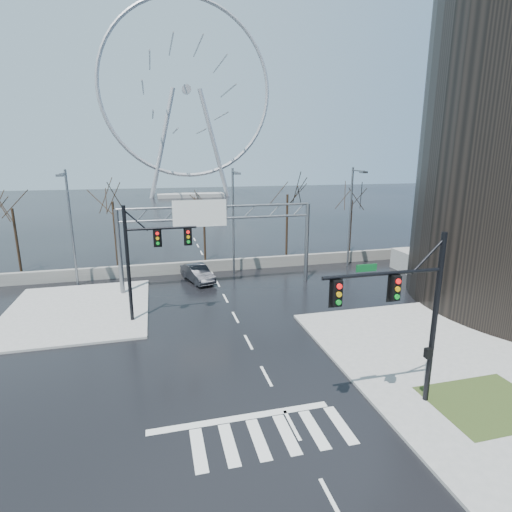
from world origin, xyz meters
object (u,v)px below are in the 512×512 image
object	(u,v)px
signal_mast_far	(145,253)
car	(198,273)
sign_gantry	(214,228)
signal_mast_near	(410,306)
ferris_wheel	(187,97)

from	to	relation	value
signal_mast_far	car	world-z (taller)	signal_mast_far
car	sign_gantry	bearing A→B (deg)	-75.23
signal_mast_near	car	distance (m)	22.48
signal_mast_far	ferris_wheel	world-z (taller)	ferris_wheel
sign_gantry	signal_mast_far	bearing A→B (deg)	-132.47
sign_gantry	car	world-z (taller)	sign_gantry
signal_mast_near	car	bearing A→B (deg)	107.86
sign_gantry	car	distance (m)	5.03
signal_mast_near	car	xyz separation A→B (m)	(-6.78, 21.04, -4.11)
signal_mast_far	sign_gantry	bearing A→B (deg)	47.53
sign_gantry	ferris_wheel	bearing A→B (deg)	86.16
signal_mast_far	ferris_wheel	distance (m)	89.30
signal_mast_near	sign_gantry	distance (m)	19.79
signal_mast_near	car	world-z (taller)	signal_mast_near
sign_gantry	car	xyz separation A→B (m)	(-1.26, 2.04, -4.42)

